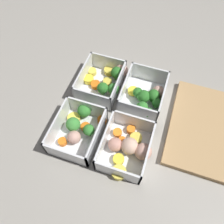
# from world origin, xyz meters

# --- Properties ---
(ground_plane) EXTENTS (4.00, 4.00, 0.00)m
(ground_plane) POSITION_xyz_m (0.00, 0.00, 0.00)
(ground_plane) COLOR gray
(container_near_left) EXTENTS (0.18, 0.14, 0.06)m
(container_near_left) POSITION_xyz_m (-0.10, -0.06, 0.02)
(container_near_left) COLOR white
(container_near_left) RESTS_ON ground_plane
(container_near_right) EXTENTS (0.16, 0.13, 0.06)m
(container_near_right) POSITION_xyz_m (0.08, -0.07, 0.02)
(container_near_right) COLOR white
(container_near_right) RESTS_ON ground_plane
(container_far_left) EXTENTS (0.15, 0.13, 0.06)m
(container_far_left) POSITION_xyz_m (-0.08, 0.08, 0.02)
(container_far_left) COLOR white
(container_far_left) RESTS_ON ground_plane
(container_far_right) EXTENTS (0.17, 0.14, 0.06)m
(container_far_right) POSITION_xyz_m (0.09, 0.07, 0.02)
(container_far_right) COLOR white
(container_far_right) RESTS_ON ground_plane
(cutting_board) EXTENTS (0.28, 0.18, 0.02)m
(cutting_board) POSITION_xyz_m (-0.04, 0.26, 0.01)
(cutting_board) COLOR tan
(cutting_board) RESTS_ON ground_plane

